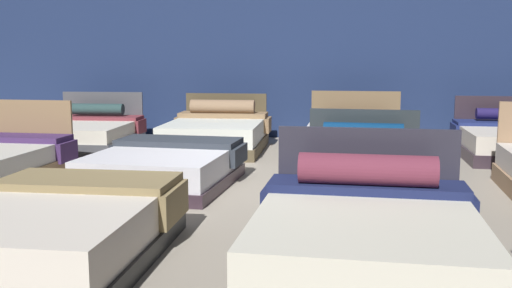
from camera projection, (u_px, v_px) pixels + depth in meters
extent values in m
cube|color=gray|center=(258.00, 191.00, 6.87)|extent=(18.00, 18.00, 0.02)
cube|color=navy|center=(295.00, 47.00, 11.12)|extent=(18.00, 0.06, 3.50)
cube|color=black|center=(56.00, 253.00, 4.46)|extent=(1.56, 2.12, 0.15)
cube|color=silver|center=(54.00, 223.00, 4.43)|extent=(1.50, 2.06, 0.31)
cube|color=olive|center=(89.00, 181.00, 5.05)|extent=(1.51, 0.74, 0.07)
cube|color=olive|center=(9.00, 198.00, 5.18)|extent=(0.08, 0.71, 0.29)
cube|color=olive|center=(174.00, 204.00, 4.97)|extent=(0.08, 0.71, 0.29)
cube|color=#302E3A|center=(365.00, 272.00, 4.02)|extent=(1.62, 1.96, 0.18)
cube|color=silver|center=(366.00, 237.00, 3.98)|extent=(1.56, 1.90, 0.32)
cube|color=#302E3A|center=(366.00, 186.00, 4.90)|extent=(1.49, 0.07, 0.98)
cube|color=#1A224B|center=(366.00, 187.00, 4.65)|extent=(1.57, 0.47, 0.07)
cube|color=#1A224B|center=(268.00, 200.00, 4.81)|extent=(0.08, 0.44, 0.22)
cube|color=#1A224B|center=(469.00, 208.00, 4.53)|extent=(0.08, 0.44, 0.22)
cylinder|color=brown|center=(367.00, 170.00, 4.55)|extent=(1.07, 0.27, 0.25)
cube|color=#8E6F4C|center=(25.00, 133.00, 8.36)|extent=(1.47, 0.06, 0.96)
cube|color=#3E2756|center=(14.00, 138.00, 8.10)|extent=(1.55, 0.51, 0.08)
cube|color=#3E2756|center=(67.00, 152.00, 7.99)|extent=(0.08, 0.49, 0.27)
cube|color=#352630|center=(164.00, 180.00, 7.09)|extent=(1.69, 2.01, 0.14)
cube|color=silver|center=(163.00, 163.00, 7.06)|extent=(1.62, 1.94, 0.29)
cube|color=#2D333C|center=(179.00, 142.00, 7.61)|extent=(1.60, 0.76, 0.07)
cube|color=#2D333C|center=(123.00, 151.00, 7.80)|extent=(0.11, 0.68, 0.23)
cube|color=#2D333C|center=(239.00, 155.00, 7.46)|extent=(0.11, 0.68, 0.23)
cube|color=#262E32|center=(360.00, 185.00, 6.67)|extent=(1.59, 2.10, 0.21)
cube|color=white|center=(361.00, 165.00, 6.63)|extent=(1.53, 2.04, 0.26)
cube|color=#262E32|center=(363.00, 143.00, 7.60)|extent=(1.41, 0.11, 0.89)
cube|color=brown|center=(363.00, 142.00, 7.33)|extent=(1.50, 0.57, 0.05)
cube|color=brown|center=(304.00, 153.00, 7.50)|extent=(0.07, 0.50, 0.27)
cube|color=brown|center=(423.00, 157.00, 7.20)|extent=(0.07, 0.50, 0.27)
cylinder|color=#07284F|center=(363.00, 131.00, 7.32)|extent=(1.00, 0.25, 0.20)
cube|color=#4E4F55|center=(83.00, 142.00, 10.17)|extent=(1.75, 2.07, 0.19)
cube|color=silver|center=(83.00, 130.00, 10.14)|extent=(1.68, 2.00, 0.22)
cube|color=#4E4F55|center=(103.00, 116.00, 11.09)|extent=(1.56, 0.12, 0.90)
cube|color=brown|center=(98.00, 118.00, 10.82)|extent=(1.65, 0.59, 0.06)
cube|color=brown|center=(56.00, 125.00, 10.93)|extent=(0.09, 0.51, 0.25)
cube|color=brown|center=(141.00, 126.00, 10.75)|extent=(0.09, 0.51, 0.25)
cylinder|color=#263F3F|center=(97.00, 109.00, 10.79)|extent=(1.00, 0.26, 0.21)
cube|color=brown|center=(216.00, 145.00, 9.77)|extent=(1.66, 2.13, 0.18)
cube|color=white|center=(215.00, 131.00, 9.73)|extent=(1.60, 2.07, 0.31)
cube|color=brown|center=(226.00, 118.00, 10.74)|extent=(1.50, 0.09, 0.90)
cube|color=#886A49|center=(223.00, 115.00, 10.44)|extent=(1.58, 0.57, 0.08)
cube|color=#886A49|center=(180.00, 124.00, 10.57)|extent=(0.10, 0.52, 0.26)
cube|color=#886A49|center=(268.00, 125.00, 10.37)|extent=(0.10, 0.52, 0.26)
cylinder|color=#8C6D50|center=(222.00, 106.00, 10.34)|extent=(1.15, 0.28, 0.24)
cube|color=brown|center=(354.00, 150.00, 9.42)|extent=(1.68, 2.14, 0.15)
cube|color=white|center=(354.00, 137.00, 9.39)|extent=(1.62, 2.08, 0.26)
cube|color=brown|center=(355.00, 118.00, 10.40)|extent=(1.56, 0.06, 0.96)
cylinder|color=brown|center=(355.00, 118.00, 10.10)|extent=(1.21, 0.21, 0.19)
cube|color=#322730|center=(511.00, 153.00, 9.02)|extent=(1.50, 1.94, 0.19)
cube|color=beige|center=(512.00, 138.00, 8.98)|extent=(1.44, 1.88, 0.27)
cube|color=#322730|center=(497.00, 123.00, 9.91)|extent=(1.41, 0.04, 0.90)
cube|color=navy|center=(502.00, 123.00, 9.59)|extent=(1.48, 0.60, 0.05)
cube|color=navy|center=(454.00, 132.00, 9.73)|extent=(0.06, 0.59, 0.27)
cylinder|color=#20184B|center=(502.00, 114.00, 9.61)|extent=(0.80, 0.18, 0.18)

